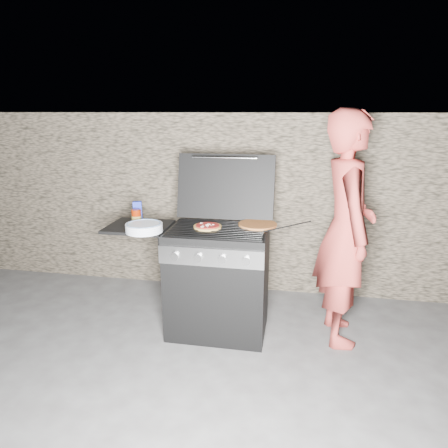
% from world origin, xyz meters
% --- Properties ---
extents(ground, '(50.00, 50.00, 0.00)m').
position_xyz_m(ground, '(0.00, 0.00, 0.00)').
color(ground, '#43413F').
extents(stone_wall, '(8.00, 0.35, 1.80)m').
position_xyz_m(stone_wall, '(0.00, 1.05, 0.90)').
color(stone_wall, '#776854').
rests_on(stone_wall, ground).
extents(gas_grill, '(1.34, 0.79, 0.91)m').
position_xyz_m(gas_grill, '(-0.25, 0.00, 0.46)').
color(gas_grill, black).
rests_on(gas_grill, ground).
extents(pizza_topped, '(0.29, 0.29, 0.03)m').
position_xyz_m(pizza_topped, '(-0.09, 0.01, 0.92)').
color(pizza_topped, tan).
rests_on(pizza_topped, gas_grill).
extents(pizza_plain, '(0.34, 0.34, 0.02)m').
position_xyz_m(pizza_plain, '(0.30, 0.14, 0.92)').
color(pizza_plain, '#D48B41').
rests_on(pizza_plain, gas_grill).
extents(sauce_jar, '(0.10, 0.10, 0.12)m').
position_xyz_m(sauce_jar, '(-0.70, 0.05, 0.96)').
color(sauce_jar, maroon).
rests_on(sauce_jar, gas_grill).
extents(blue_carton, '(0.08, 0.06, 0.16)m').
position_xyz_m(blue_carton, '(-0.75, 0.18, 0.98)').
color(blue_carton, '#1C2CAE').
rests_on(blue_carton, gas_grill).
extents(plate_stack, '(0.33, 0.33, 0.07)m').
position_xyz_m(plate_stack, '(-0.56, -0.17, 0.94)').
color(plate_stack, white).
rests_on(plate_stack, gas_grill).
extents(person, '(0.52, 0.72, 1.84)m').
position_xyz_m(person, '(1.00, 0.10, 0.92)').
color(person, '#AE3932').
rests_on(person, ground).
extents(tongs, '(0.36, 0.14, 0.08)m').
position_xyz_m(tongs, '(0.55, 0.00, 0.95)').
color(tongs, black).
rests_on(tongs, gas_grill).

